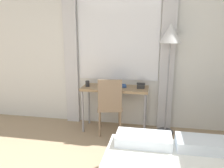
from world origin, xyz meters
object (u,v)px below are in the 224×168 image
standing_lamp (170,42)px  telephone (141,86)px  desk_chair (110,103)px  book (118,86)px  mug (87,84)px  desk (115,92)px

standing_lamp → telephone: standing_lamp is taller
desk_chair → book: size_ratio=2.97×
telephone → book: size_ratio=0.52×
telephone → desk_chair: bearing=-154.6°
desk_chair → mug: desk_chair is taller
standing_lamp → book: standing_lamp is taller
desk → book: size_ratio=3.47×
standing_lamp → book: bearing=178.3°
book → mug: (-0.51, -0.09, 0.04)m
telephone → mug: 0.91m
telephone → mug: (-0.91, -0.08, 0.01)m
desk → telephone: size_ratio=6.62×
mug → desk_chair: bearing=-19.8°
standing_lamp → desk: bearing=-177.9°
desk_chair → telephone: 0.60m
standing_lamp → book: 1.12m
desk → desk_chair: 0.25m
desk → telephone: telephone is taller
standing_lamp → mug: size_ratio=18.39×
desk_chair → book: desk_chair is taller
desk_chair → mug: (-0.42, 0.15, 0.28)m
telephone → mug: bearing=-175.1°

